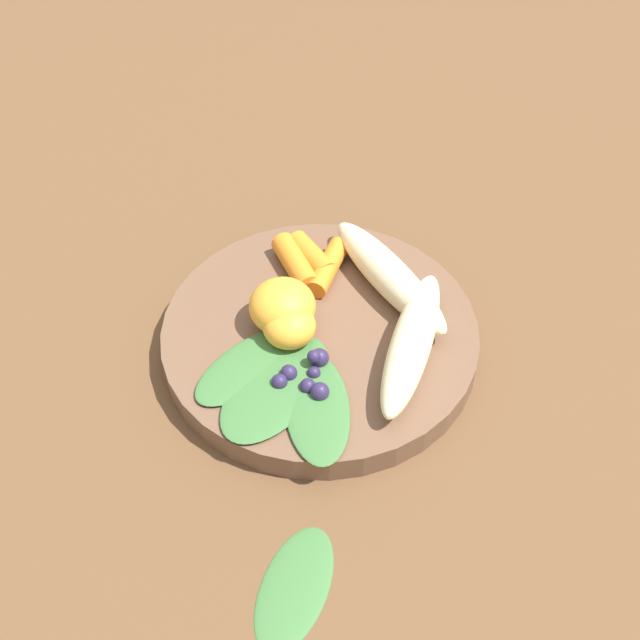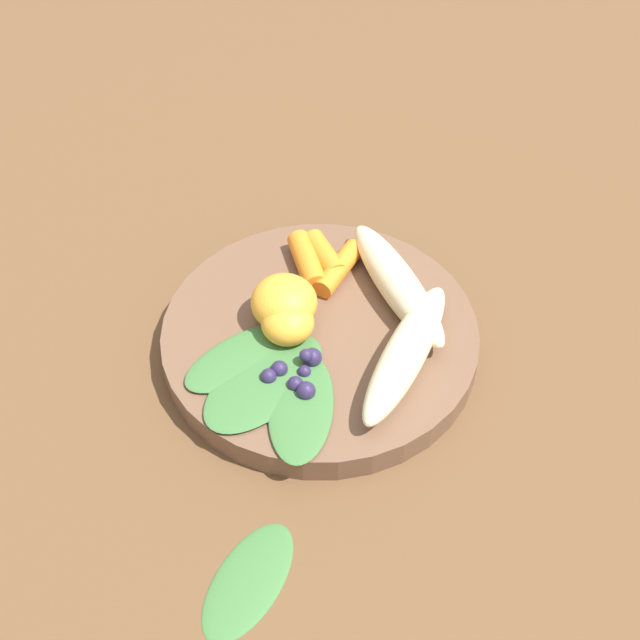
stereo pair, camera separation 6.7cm
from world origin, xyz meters
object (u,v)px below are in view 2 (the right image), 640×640
(bowl, at_px, (320,338))
(orange_segment_near, at_px, (289,327))
(banana_peeled_right, at_px, (406,353))
(kale_leaf_stray, at_px, (248,579))
(banana_peeled_left, at_px, (397,284))

(bowl, height_order, orange_segment_near, orange_segment_near)
(banana_peeled_right, bearing_deg, kale_leaf_stray, 171.22)
(banana_peeled_right, xyz_separation_m, orange_segment_near, (0.08, -0.05, 0.00))
(bowl, distance_m, orange_segment_near, 0.04)
(bowl, bearing_deg, orange_segment_near, 9.35)
(banana_peeled_right, xyz_separation_m, kale_leaf_stray, (0.15, 0.12, -0.04))
(banana_peeled_right, height_order, orange_segment_near, same)
(banana_peeled_left, height_order, orange_segment_near, same)
(bowl, height_order, banana_peeled_left, banana_peeled_left)
(banana_peeled_right, relative_size, orange_segment_near, 3.58)
(bowl, xyz_separation_m, banana_peeled_left, (-0.07, -0.02, 0.03))
(bowl, xyz_separation_m, kale_leaf_stray, (0.10, 0.18, -0.01))
(banana_peeled_left, bearing_deg, banana_peeled_right, 158.27)
(orange_segment_near, relative_size, kale_leaf_stray, 0.45)
(banana_peeled_left, height_order, banana_peeled_right, same)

